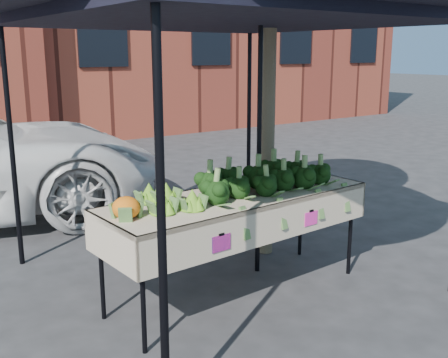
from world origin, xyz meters
The scene contains 7 objects.
ground centered at (0.00, 0.00, 0.00)m, with size 90.00×90.00×0.00m, color #28282A.
table centered at (0.00, 0.12, 0.45)m, with size 2.43×0.91×0.90m.
canopy centered at (0.12, 0.50, 1.37)m, with size 3.16×3.16×2.74m, color black, non-canonical shape.
broccoli_heap centered at (0.28, 0.15, 1.04)m, with size 1.39×0.59×0.28m, color black.
romanesco_cluster centered at (-0.66, 0.16, 1.01)m, with size 0.45×0.59×0.22m, color #84BF37.
cauliflower_pair centered at (-1.05, 0.07, 1.00)m, with size 0.22×0.22×0.20m, color orange.
street_tree centered at (0.87, 0.77, 2.11)m, with size 2.14×2.14×4.22m, color #1E4C14, non-canonical shape.
Camera 1 is at (-2.64, -3.33, 2.06)m, focal length 42.94 mm.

